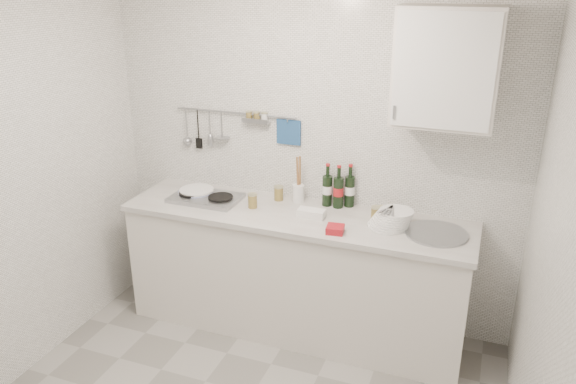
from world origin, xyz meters
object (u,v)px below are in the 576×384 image
Objects in this scene: wall_cabinet at (447,67)px; utensil_crock at (298,191)px; wine_bottles at (339,186)px; plate_stack_sink at (392,219)px; plate_stack_hob at (195,192)px.

utensil_crock is (-0.96, 0.09, -0.95)m from wall_cabinet.
wall_cabinet reaches higher than wine_bottles.
wall_cabinet is at bearing -9.14° from wine_bottles.
utensil_crock reaches higher than plate_stack_sink.
wine_bottles is 0.88× the size of utensil_crock.
utensil_crock is (0.76, 0.16, 0.06)m from plate_stack_hob.
wine_bottles is (-0.66, 0.11, -0.87)m from wall_cabinet.
wine_bottles is at bearing 9.80° from plate_stack_hob.
utensil_crock is at bearing 174.76° from wall_cabinet.
wall_cabinet is at bearing 22.96° from plate_stack_sink.
wine_bottles is at bearing 3.68° from utensil_crock.
wall_cabinet is 1.01m from plate_stack_sink.
wall_cabinet reaches higher than utensil_crock.
utensil_crock is at bearing 12.11° from plate_stack_hob.
utensil_crock is at bearing -176.32° from wine_bottles.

